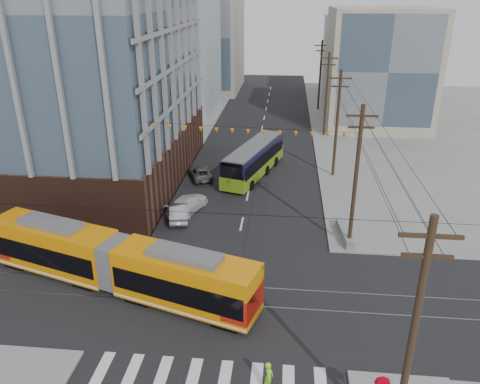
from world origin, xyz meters
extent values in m
plane|color=slate|center=(0.00, 0.00, 0.00)|extent=(160.00, 160.00, 0.00)
cube|color=#381E16|center=(-22.00, 23.00, 14.30)|extent=(30.00, 25.00, 28.60)
cube|color=#8C99A5|center=(-17.00, 52.00, 9.00)|extent=(18.00, 16.00, 18.00)
cube|color=gray|center=(16.00, 48.00, 8.00)|extent=(14.00, 14.00, 16.00)
cube|color=gray|center=(-14.00, 72.00, 10.00)|extent=(16.00, 18.00, 20.00)
cube|color=#8C99A5|center=(18.00, 68.00, 7.00)|extent=(16.00, 16.00, 14.00)
cylinder|color=black|center=(8.50, -6.00, 5.50)|extent=(0.30, 0.30, 11.00)
cylinder|color=black|center=(8.50, 56.00, 5.50)|extent=(0.30, 0.30, 11.00)
imported|color=#A8AAB0|center=(-5.43, 14.50, 0.72)|extent=(2.36, 4.56, 1.43)
imported|color=silver|center=(-5.00, 16.06, 0.72)|extent=(3.44, 5.36, 1.44)
imported|color=#555656|center=(-5.30, 23.97, 0.60)|extent=(3.48, 4.77, 1.21)
imported|color=#90EA1E|center=(3.02, -3.54, 0.84)|extent=(0.47, 0.66, 1.69)
cube|color=slate|center=(8.30, 12.29, 0.42)|extent=(1.38, 4.24, 0.83)
camera|label=1|loc=(3.36, -20.79, 17.97)|focal=35.00mm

